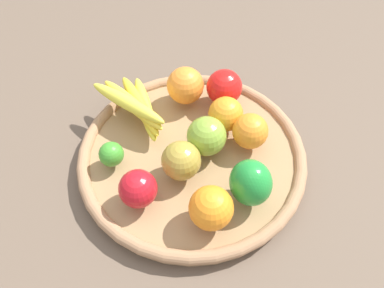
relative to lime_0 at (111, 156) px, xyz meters
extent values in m
plane|color=brown|center=(0.15, 0.00, -0.06)|extent=(2.40, 2.40, 0.00)
cylinder|color=#9B7850|center=(0.15, 0.00, -0.05)|extent=(0.43, 0.43, 0.03)
torus|color=#A27652|center=(0.15, 0.00, -0.04)|extent=(0.45, 0.45, 0.02)
sphere|color=green|center=(0.00, 0.00, 0.00)|extent=(0.07, 0.07, 0.05)
sphere|color=#7EA334|center=(0.18, 0.00, 0.01)|extent=(0.11, 0.11, 0.08)
ellipsoid|color=yellow|center=(0.07, 0.12, -0.01)|extent=(0.05, 0.18, 0.03)
ellipsoid|color=yellow|center=(0.06, 0.12, 0.00)|extent=(0.08, 0.18, 0.03)
ellipsoid|color=yellow|center=(0.05, 0.11, 0.01)|extent=(0.12, 0.17, 0.03)
ellipsoid|color=yellow|center=(0.04, 0.10, 0.03)|extent=(0.15, 0.15, 0.03)
sphere|color=orange|center=(0.26, 0.00, 0.01)|extent=(0.08, 0.08, 0.07)
sphere|color=orange|center=(0.23, 0.05, 0.01)|extent=(0.10, 0.10, 0.07)
sphere|color=orange|center=(0.16, -0.15, 0.01)|extent=(0.09, 0.09, 0.08)
sphere|color=#A38932|center=(0.12, -0.04, 0.01)|extent=(0.10, 0.10, 0.07)
ellipsoid|color=#208C34|center=(0.23, -0.11, 0.02)|extent=(0.09, 0.10, 0.09)
sphere|color=red|center=(0.04, -0.09, 0.01)|extent=(0.10, 0.10, 0.07)
sphere|color=orange|center=(0.16, 0.14, 0.02)|extent=(0.08, 0.08, 0.08)
sphere|color=red|center=(0.24, 0.13, 0.01)|extent=(0.10, 0.10, 0.08)
camera|label=1|loc=(0.07, -0.45, 0.59)|focal=36.81mm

